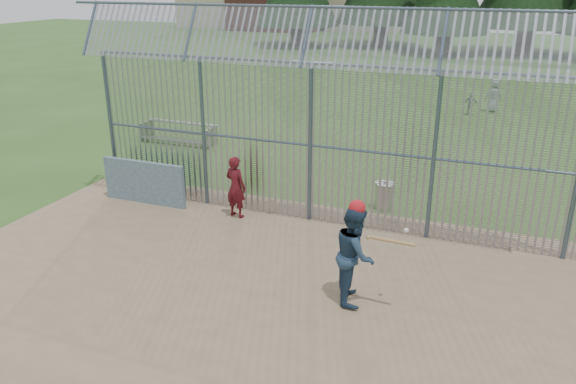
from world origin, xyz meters
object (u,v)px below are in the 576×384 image
at_px(batter, 355,254).
at_px(bleacher, 178,132).
at_px(onlooker, 236,187).
at_px(trash_can, 385,196).
at_px(dugout_wall, 144,182).

bearing_deg(batter, bleacher, 31.65).
distance_m(batter, onlooker, 4.82).
bearing_deg(trash_can, batter, -84.96).
relative_size(dugout_wall, batter, 1.29).
distance_m(dugout_wall, bleacher, 6.08).
xyz_separation_m(trash_can, bleacher, (-8.66, 3.56, 0.03)).
bearing_deg(bleacher, trash_can, -22.32).
bearing_deg(onlooker, trash_can, -138.07).
height_order(dugout_wall, bleacher, dugout_wall).
bearing_deg(bleacher, batter, -42.50).
bearing_deg(onlooker, dugout_wall, 14.32).
relative_size(dugout_wall, onlooker, 1.53).
distance_m(batter, trash_can, 4.82).
relative_size(dugout_wall, bleacher, 0.83).
height_order(trash_can, bleacher, trash_can).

